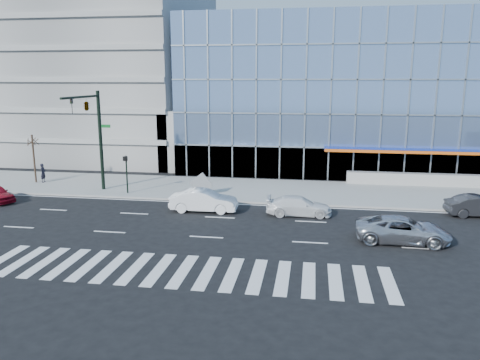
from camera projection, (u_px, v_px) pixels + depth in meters
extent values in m
plane|color=black|center=(220.00, 217.00, 31.19)|extent=(160.00, 160.00, 0.00)
cube|color=gray|center=(239.00, 189.00, 38.90)|extent=(120.00, 8.00, 0.15)
cube|color=#7291BE|center=(387.00, 93.00, 52.58)|extent=(42.00, 26.00, 15.00)
cube|color=gray|center=(101.00, 71.00, 57.21)|extent=(24.00, 24.00, 20.00)
cube|color=gray|center=(197.00, 138.00, 48.85)|extent=(6.00, 8.00, 6.00)
cube|color=gray|center=(145.00, 6.00, 98.24)|extent=(14.00, 14.00, 48.00)
cylinder|color=black|center=(101.00, 141.00, 37.78)|extent=(0.28, 0.28, 8.00)
cylinder|color=black|center=(81.00, 97.00, 34.31)|extent=(0.18, 5.60, 0.18)
imported|color=black|center=(72.00, 106.00, 33.09)|extent=(0.18, 0.22, 1.10)
imported|color=black|center=(86.00, 105.00, 35.21)|extent=(0.48, 2.24, 0.90)
cube|color=#0C591E|center=(105.00, 126.00, 37.45)|extent=(0.90, 0.05, 0.25)
cylinder|color=black|center=(127.00, 175.00, 36.96)|extent=(0.12, 0.12, 3.00)
cube|color=black|center=(125.00, 159.00, 36.54)|extent=(0.30, 0.25, 0.35)
cylinder|color=#332319|center=(34.00, 159.00, 40.69)|extent=(0.16, 0.16, 4.20)
ellipsoid|color=#332319|center=(32.00, 140.00, 40.34)|extent=(1.10, 1.10, 0.90)
imported|color=silver|center=(403.00, 230.00, 26.36)|extent=(5.33, 2.64, 1.45)
imported|color=white|center=(299.00, 206.00, 31.62)|extent=(4.50, 2.00, 1.28)
imported|color=white|center=(204.00, 201.00, 32.53)|extent=(4.72, 1.77, 1.54)
imported|color=black|center=(480.00, 206.00, 31.33)|extent=(4.43, 1.91, 1.42)
imported|color=black|center=(43.00, 173.00, 41.00)|extent=(0.42, 0.62, 1.66)
cube|color=#A2A2A2|center=(201.00, 184.00, 36.36)|extent=(1.81, 0.37, 1.82)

